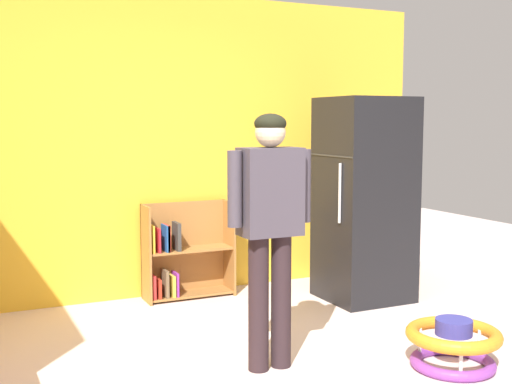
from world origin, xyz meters
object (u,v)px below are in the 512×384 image
refrigerator (364,199)px  bookshelf (182,256)px  baby_walker (453,344)px  standing_person (270,218)px

refrigerator → bookshelf: refrigerator is taller
bookshelf → baby_walker: 2.58m
standing_person → baby_walker: standing_person is taller
baby_walker → standing_person: bearing=154.7°
standing_person → baby_walker: 1.43m
refrigerator → bookshelf: bearing=153.2°
refrigerator → baby_walker: size_ratio=2.95×
bookshelf → standing_person: size_ratio=0.52×
standing_person → baby_walker: bearing=-25.3°
standing_person → baby_walker: size_ratio=2.69×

